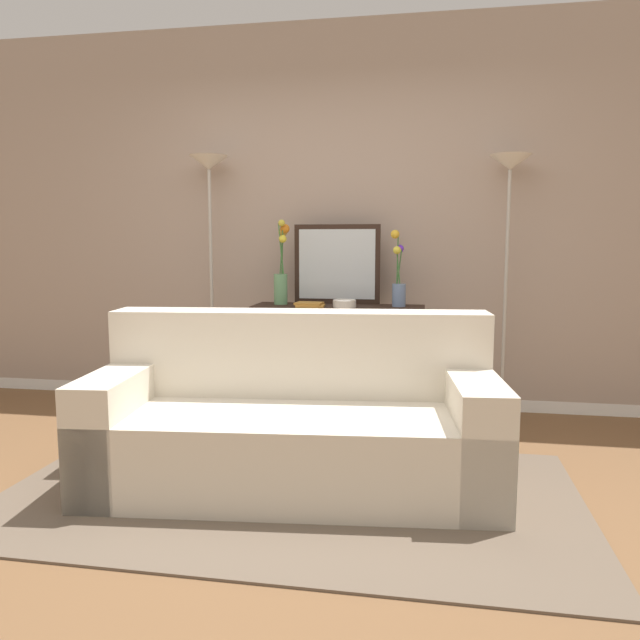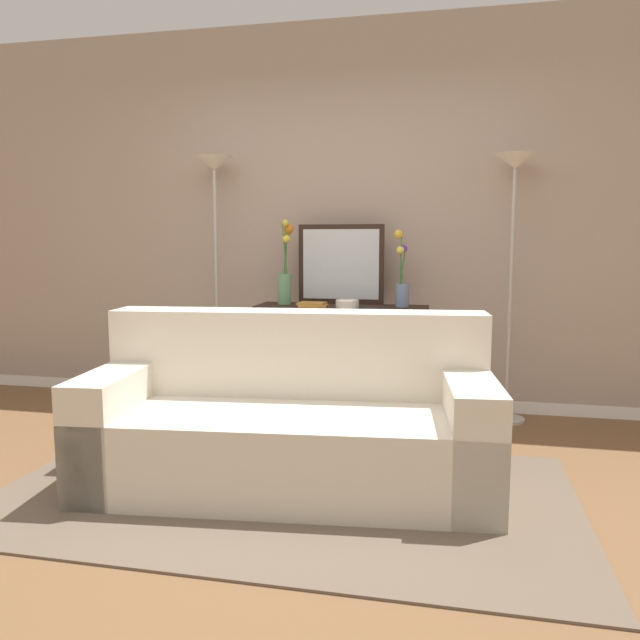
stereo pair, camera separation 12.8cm
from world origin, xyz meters
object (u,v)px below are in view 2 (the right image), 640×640
fruit_bowl (347,304)px  book_stack (313,305)px  floor_lamp_right (513,213)px  console_table (341,341)px  wall_mirror (341,264)px  vase_short_flowers (402,280)px  couch (291,424)px  book_row_under_console (307,406)px  vase_tall_flowers (285,272)px  floor_lamp_left (215,211)px

fruit_bowl → book_stack: 0.25m
floor_lamp_right → book_stack: size_ratio=8.74×
console_table → wall_mirror: 0.56m
vase_short_flowers → floor_lamp_right: bearing=7.9°
fruit_bowl → book_stack: (-0.24, 0.00, -0.01)m
couch → book_row_under_console: couch is taller
vase_tall_flowers → floor_lamp_right: bearing=3.5°
floor_lamp_left → book_stack: 1.06m
console_table → vase_tall_flowers: (-0.42, 0.03, 0.49)m
book_stack → floor_lamp_left: bearing=164.1°
floor_lamp_left → floor_lamp_right: bearing=0.0°
fruit_bowl → vase_short_flowers: bearing=19.8°
vase_short_flowers → floor_lamp_left: bearing=175.8°
fruit_bowl → book_row_under_console: size_ratio=0.34×
console_table → vase_short_flowers: (0.42, 0.02, 0.44)m
floor_lamp_left → wall_mirror: size_ratio=2.99×
floor_lamp_left → vase_short_flowers: bearing=-4.2°
floor_lamp_right → wall_mirror: floor_lamp_right is taller
floor_lamp_right → wall_mirror: size_ratio=2.92×
console_table → wall_mirror: size_ratio=1.93×
couch → fruit_bowl: couch is taller
vase_tall_flowers → book_row_under_console: (0.17, -0.03, -0.98)m
fruit_bowl → couch: bearing=-94.4°
console_table → book_row_under_console: (-0.25, -0.00, -0.49)m
floor_lamp_left → fruit_bowl: floor_lamp_left is taller
floor_lamp_right → vase_tall_flowers: floor_lamp_right is taller
floor_lamp_right → fruit_bowl: floor_lamp_right is taller
vase_tall_flowers → book_row_under_console: vase_tall_flowers is taller
wall_mirror → vase_short_flowers: bearing=-15.6°
floor_lamp_left → vase_tall_flowers: 0.72m
book_row_under_console → couch: bearing=-80.3°
vase_tall_flowers → book_stack: bearing=-29.3°
console_table → floor_lamp_right: floor_lamp_right is taller
floor_lamp_left → vase_short_flowers: floor_lamp_left is taller
couch → vase_short_flowers: 1.54m
fruit_bowl → console_table: bearing=118.6°
book_row_under_console → fruit_bowl: bearing=-19.3°
couch → floor_lamp_left: 2.06m
floor_lamp_left → vase_tall_flowers: bearing=-9.7°
book_row_under_console → vase_tall_flowers: bearing=171.0°
floor_lamp_left → book_stack: bearing=-15.9°
console_table → floor_lamp_right: 1.46m
vase_tall_flowers → book_row_under_console: bearing=-9.0°
vase_tall_flowers → floor_lamp_left: bearing=170.3°
console_table → fruit_bowl: 0.31m
floor_lamp_left → floor_lamp_right: size_ratio=1.02×
couch → book_stack: size_ratio=10.02×
vase_short_flowers → fruit_bowl: (-0.36, -0.13, -0.16)m
couch → wall_mirror: bearing=90.0°
floor_lamp_left → book_row_under_console: 1.60m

